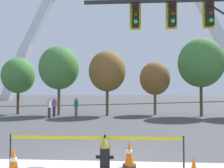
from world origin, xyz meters
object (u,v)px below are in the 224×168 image
object	(u,v)px
fire_hydrant	(105,155)
pedestrian_walking_left	(49,108)
traffic_cone_mid_sidewalk	(14,162)
traffic_signal_gantry	(221,31)
monument_arch	(122,23)
pedestrian_walking_right	(54,107)
traffic_cone_by_hydrant	(129,153)
pedestrian_standing_center	(76,107)

from	to	relation	value
fire_hydrant	pedestrian_walking_left	bearing A→B (deg)	115.25
traffic_cone_mid_sidewalk	pedestrian_walking_left	distance (m)	12.33
traffic_signal_gantry	monument_arch	size ratio (longest dim) A/B	0.14
pedestrian_walking_left	pedestrian_walking_right	size ratio (longest dim) A/B	1.00
pedestrian_walking_left	monument_arch	bearing A→B (deg)	81.49
traffic_cone_by_hydrant	traffic_cone_mid_sidewalk	size ratio (longest dim) A/B	1.00
traffic_cone_mid_sidewalk	monument_arch	world-z (taller)	monument_arch
traffic_signal_gantry	pedestrian_walking_left	bearing A→B (deg)	137.60
fire_hydrant	pedestrian_standing_center	xyz separation A→B (m)	(-3.55, 12.60, 0.35)
traffic_signal_gantry	pedestrian_standing_center	xyz separation A→B (m)	(-7.70, 9.77, -3.59)
monument_arch	pedestrian_walking_right	world-z (taller)	monument_arch
pedestrian_standing_center	traffic_signal_gantry	bearing A→B (deg)	-51.78
monument_arch	pedestrian_standing_center	bearing A→B (deg)	-95.56
fire_hydrant	pedestrian_standing_center	distance (m)	13.09
traffic_cone_mid_sidewalk	pedestrian_standing_center	distance (m)	12.97
fire_hydrant	pedestrian_walking_left	size ratio (longest dim) A/B	0.62
traffic_cone_by_hydrant	traffic_cone_mid_sidewalk	world-z (taller)	same
pedestrian_standing_center	monument_arch	bearing A→B (deg)	84.44
fire_hydrant	monument_arch	bearing A→B (deg)	90.32
traffic_signal_gantry	traffic_cone_mid_sidewalk	bearing A→B (deg)	-154.00
fire_hydrant	traffic_signal_gantry	distance (m)	6.37
fire_hydrant	traffic_cone_mid_sidewalk	size ratio (longest dim) A/B	1.36
traffic_signal_gantry	pedestrian_standing_center	bearing A→B (deg)	128.22
traffic_cone_by_hydrant	traffic_signal_gantry	distance (m)	5.79
fire_hydrant	monument_arch	world-z (taller)	monument_arch
fire_hydrant	pedestrian_walking_left	distance (m)	12.83
fire_hydrant	traffic_cone_by_hydrant	size ratio (longest dim) A/B	1.36
traffic_cone_by_hydrant	monument_arch	world-z (taller)	monument_arch
monument_arch	pedestrian_standing_center	world-z (taller)	monument_arch
traffic_signal_gantry	pedestrian_walking_right	size ratio (longest dim) A/B	4.92
fire_hydrant	monument_arch	xyz separation A→B (m)	(-0.26, 46.43, 17.62)
pedestrian_walking_right	monument_arch	bearing A→B (deg)	81.21
fire_hydrant	pedestrian_walking_right	xyz separation A→B (m)	(-5.46, 12.79, 0.35)
traffic_cone_by_hydrant	pedestrian_walking_right	distance (m)	13.63
traffic_cone_by_hydrant	pedestrian_walking_right	bearing A→B (deg)	116.61
pedestrian_standing_center	pedestrian_walking_right	bearing A→B (deg)	174.16
traffic_cone_mid_sidewalk	pedestrian_walking_left	world-z (taller)	pedestrian_walking_left
traffic_cone_mid_sidewalk	monument_arch	bearing A→B (deg)	87.54
pedestrian_standing_center	pedestrian_walking_left	bearing A→B (deg)	-152.46
traffic_cone_by_hydrant	traffic_signal_gantry	size ratio (longest dim) A/B	0.09
pedestrian_walking_left	traffic_cone_by_hydrant	bearing A→B (deg)	-60.92
traffic_cone_by_hydrant	monument_arch	bearing A→B (deg)	91.12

